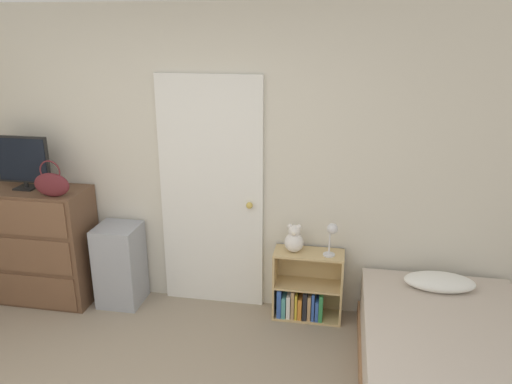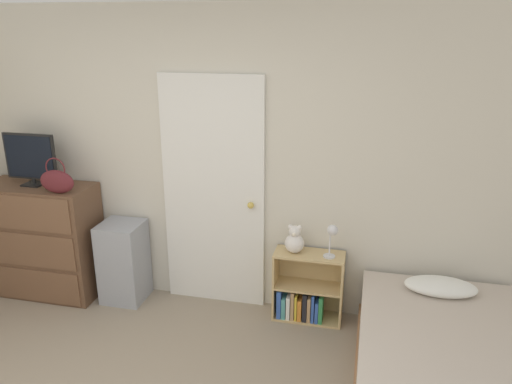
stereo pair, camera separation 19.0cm
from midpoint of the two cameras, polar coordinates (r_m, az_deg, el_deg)
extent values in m
cube|color=beige|center=(4.25, -4.96, 3.49)|extent=(10.00, 0.06, 2.55)
cube|color=white|center=(4.25, -3.61, -0.27)|extent=(0.89, 0.04, 2.01)
sphere|color=gold|center=(4.14, 0.70, -1.55)|extent=(0.06, 0.06, 0.06)
cube|color=brown|center=(4.91, -22.13, -5.08)|extent=(1.00, 0.44, 1.04)
cube|color=brown|center=(4.89, -23.14, -9.77)|extent=(0.92, 0.01, 0.31)
cube|color=brown|center=(4.75, -23.66, -6.10)|extent=(0.92, 0.01, 0.31)
cube|color=brown|center=(4.62, -24.20, -2.22)|extent=(0.92, 0.01, 0.31)
cube|color=black|center=(4.76, -22.97, 0.84)|extent=(0.17, 0.16, 0.02)
cylinder|color=black|center=(4.75, -23.01, 1.16)|extent=(0.04, 0.04, 0.04)
cube|color=black|center=(4.69, -23.35, 3.74)|extent=(0.48, 0.02, 0.40)
cube|color=black|center=(4.68, -23.45, 3.69)|extent=(0.45, 0.01, 0.37)
ellipsoid|color=#591E23|center=(4.41, -20.66, 1.10)|extent=(0.31, 0.09, 0.20)
torus|color=#591E23|center=(4.38, -20.82, 2.53)|extent=(0.18, 0.01, 0.18)
cube|color=#999EA8|center=(4.63, -13.74, -7.75)|extent=(0.36, 0.36, 0.73)
cube|color=tan|center=(4.30, 3.53, -10.29)|extent=(0.02, 0.25, 0.60)
cube|color=tan|center=(4.26, 11.09, -10.95)|extent=(0.02, 0.25, 0.60)
cube|color=tan|center=(4.42, 7.13, -13.94)|extent=(0.54, 0.25, 0.02)
cube|color=tan|center=(4.27, 7.29, -10.64)|extent=(0.54, 0.25, 0.02)
cube|color=tan|center=(4.14, 7.45, -7.12)|extent=(0.54, 0.25, 0.02)
cube|color=tan|center=(4.38, 7.46, -9.89)|extent=(0.58, 0.01, 0.60)
cube|color=#3359B2|center=(4.35, 4.07, -12.32)|extent=(0.04, 0.17, 0.26)
cube|color=teal|center=(4.35, 4.54, -12.85)|extent=(0.03, 0.14, 0.19)
cube|color=white|center=(4.35, 5.10, -12.72)|extent=(0.03, 0.17, 0.21)
cube|color=tan|center=(4.33, 5.59, -12.49)|extent=(0.03, 0.17, 0.25)
cube|color=gold|center=(4.33, 5.95, -12.78)|extent=(0.02, 0.14, 0.23)
cube|color=orange|center=(4.34, 6.37, -13.00)|extent=(0.03, 0.15, 0.19)
cube|color=black|center=(4.34, 6.98, -12.56)|extent=(0.03, 0.19, 0.25)
cube|color=tan|center=(4.33, 7.45, -12.85)|extent=(0.03, 0.17, 0.22)
cube|color=#3359B2|center=(4.31, 7.86, -12.81)|extent=(0.02, 0.14, 0.25)
cube|color=#3359B2|center=(4.33, 8.29, -13.21)|extent=(0.03, 0.14, 0.18)
cube|color=#338C4C|center=(4.31, 8.74, -12.93)|extent=(0.03, 0.15, 0.24)
sphere|color=silver|center=(4.11, 5.74, -5.86)|extent=(0.16, 0.16, 0.16)
sphere|color=silver|center=(4.07, 5.79, -4.53)|extent=(0.10, 0.10, 0.10)
sphere|color=silver|center=(4.04, 5.70, -4.85)|extent=(0.03, 0.03, 0.03)
sphere|color=silver|center=(4.06, 5.29, -4.01)|extent=(0.04, 0.04, 0.04)
sphere|color=silver|center=(4.05, 6.32, -4.09)|extent=(0.04, 0.04, 0.04)
cylinder|color=silver|center=(4.10, 9.68, -7.26)|extent=(0.10, 0.10, 0.01)
cylinder|color=silver|center=(4.06, 9.76, -5.90)|extent=(0.01, 0.01, 0.20)
sphere|color=silver|center=(3.99, 10.10, -4.33)|extent=(0.09, 0.09, 0.09)
cube|color=beige|center=(3.65, 22.63, -18.00)|extent=(1.14, 1.81, 0.33)
ellipsoid|color=white|center=(4.10, 21.63, -10.03)|extent=(0.53, 0.28, 0.12)
camera|label=1|loc=(0.09, -88.61, 0.47)|focal=35.00mm
camera|label=2|loc=(0.09, 91.39, -0.47)|focal=35.00mm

